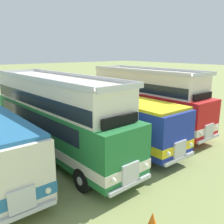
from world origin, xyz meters
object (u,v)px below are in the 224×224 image
object	(u,v)px
bus_fifth_in_row	(56,114)
bus_sixth_in_row	(107,113)
bus_seventh_in_row	(146,98)
cone_far_end	(152,220)

from	to	relation	value
bus_fifth_in_row	bus_sixth_in_row	distance (m)	3.79
bus_fifth_in_row	bus_seventh_in_row	xyz separation A→B (m)	(7.45, 0.25, -0.01)
bus_fifth_in_row	bus_seventh_in_row	bearing A→B (deg)	1.93
bus_sixth_in_row	bus_seventh_in_row	xyz separation A→B (m)	(3.72, -0.02, 0.60)
bus_seventh_in_row	cone_far_end	world-z (taller)	bus_seventh_in_row
bus_seventh_in_row	cone_far_end	xyz separation A→B (m)	(-7.85, -7.70, -2.07)
cone_far_end	bus_fifth_in_row	bearing A→B (deg)	86.96
bus_sixth_in_row	cone_far_end	size ratio (longest dim) A/B	20.28
bus_fifth_in_row	bus_sixth_in_row	size ratio (longest dim) A/B	0.99
bus_sixth_in_row	bus_fifth_in_row	bearing A→B (deg)	-175.77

